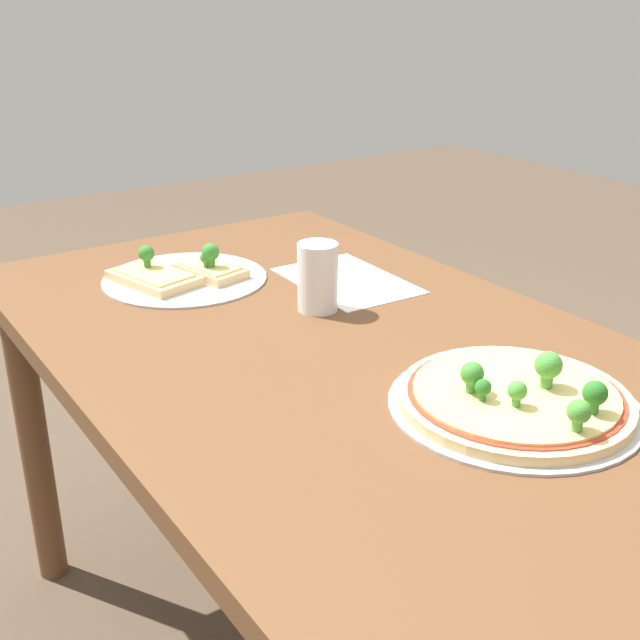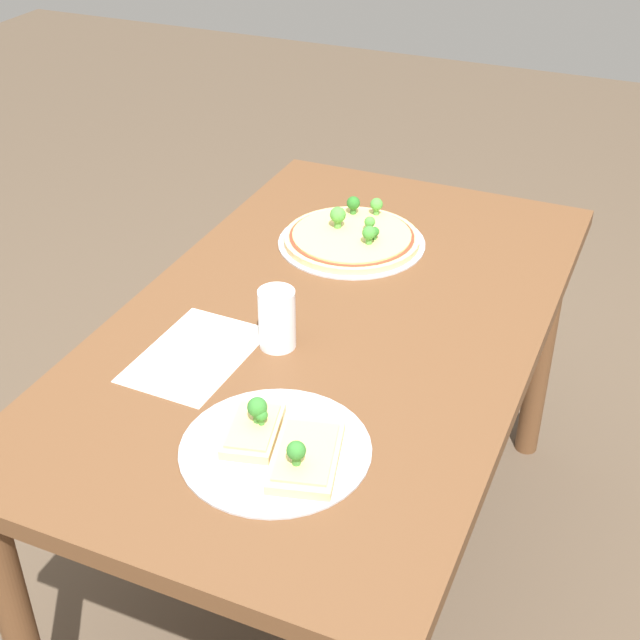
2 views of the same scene
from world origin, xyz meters
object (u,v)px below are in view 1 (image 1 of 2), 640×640
(dining_table, at_px, (334,395))
(pizza_tray_whole, at_px, (516,398))
(drinking_cup, at_px, (318,277))
(pizza_tray_slice, at_px, (180,274))

(dining_table, bearing_deg, pizza_tray_whole, 14.22)
(pizza_tray_whole, xyz_separation_m, drinking_cup, (-0.42, -0.02, 0.04))
(dining_table, relative_size, pizza_tray_whole, 4.15)
(pizza_tray_whole, bearing_deg, dining_table, -165.78)
(dining_table, xyz_separation_m, drinking_cup, (-0.13, 0.05, 0.15))
(dining_table, bearing_deg, pizza_tray_slice, -168.89)
(pizza_tray_whole, bearing_deg, pizza_tray_slice, -167.53)
(pizza_tray_whole, relative_size, drinking_cup, 2.82)
(pizza_tray_slice, distance_m, drinking_cup, 0.29)
(dining_table, height_order, drinking_cup, drinking_cup)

